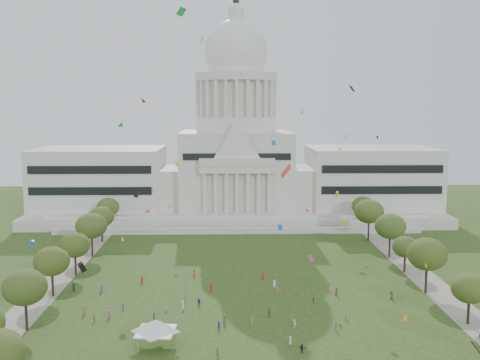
# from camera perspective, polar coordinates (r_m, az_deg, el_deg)

# --- Properties ---
(ground) EXTENTS (400.00, 400.00, 0.00)m
(ground) POSITION_cam_1_polar(r_m,az_deg,el_deg) (120.70, 0.50, -14.29)
(ground) COLOR #2D4415
(ground) RESTS_ON ground
(capitol) EXTENTS (160.00, 64.50, 91.30)m
(capitol) POSITION_cam_1_polar(r_m,az_deg,el_deg) (226.66, -0.39, 1.89)
(capitol) COLOR silver
(capitol) RESTS_ON ground
(path_left) EXTENTS (8.00, 160.00, 0.04)m
(path_left) POSITION_cam_1_polar(r_m,az_deg,el_deg) (155.38, -18.12, -9.60)
(path_left) COLOR gray
(path_left) RESTS_ON ground
(path_right) EXTENTS (8.00, 160.00, 0.04)m
(path_right) POSITION_cam_1_polar(r_m,az_deg,el_deg) (157.55, 18.11, -9.36)
(path_right) COLOR gray
(path_right) RESTS_ON ground
(row_tree_l_1) EXTENTS (8.86, 8.86, 12.59)m
(row_tree_l_1) POSITION_cam_1_polar(r_m,az_deg,el_deg) (121.72, -21.02, -10.15)
(row_tree_l_1) COLOR black
(row_tree_l_1) RESTS_ON ground
(row_tree_r_1) EXTENTS (7.58, 7.58, 10.78)m
(row_tree_r_1) POSITION_cam_1_polar(r_m,az_deg,el_deg) (126.53, 22.30, -10.15)
(row_tree_r_1) COLOR black
(row_tree_r_1) RESTS_ON ground
(row_tree_l_2) EXTENTS (8.42, 8.42, 11.97)m
(row_tree_l_2) POSITION_cam_1_polar(r_m,az_deg,el_deg) (140.55, -18.60, -7.85)
(row_tree_l_2) COLOR black
(row_tree_l_2) RESTS_ON ground
(row_tree_r_2) EXTENTS (9.55, 9.55, 13.58)m
(row_tree_r_2) POSITION_cam_1_polar(r_m,az_deg,el_deg) (142.33, 18.49, -7.17)
(row_tree_r_2) COLOR black
(row_tree_r_2) RESTS_ON ground
(row_tree_l_3) EXTENTS (8.12, 8.12, 11.55)m
(row_tree_l_3) POSITION_cam_1_polar(r_m,az_deg,el_deg) (155.77, -16.44, -6.36)
(row_tree_l_3) COLOR black
(row_tree_l_3) RESTS_ON ground
(row_tree_r_3) EXTENTS (7.01, 7.01, 9.98)m
(row_tree_r_3) POSITION_cam_1_polar(r_m,az_deg,el_deg) (158.65, 16.45, -6.53)
(row_tree_r_3) COLOR black
(row_tree_r_3) RESTS_ON ground
(row_tree_l_4) EXTENTS (9.29, 9.29, 13.21)m
(row_tree_l_4) POSITION_cam_1_polar(r_m,az_deg,el_deg) (172.97, -14.87, -4.52)
(row_tree_l_4) COLOR black
(row_tree_l_4) RESTS_ON ground
(row_tree_r_4) EXTENTS (9.19, 9.19, 13.06)m
(row_tree_r_4) POSITION_cam_1_polar(r_m,az_deg,el_deg) (172.74, 15.02, -4.57)
(row_tree_r_4) COLOR black
(row_tree_r_4) RESTS_ON ground
(row_tree_l_5) EXTENTS (8.33, 8.33, 11.85)m
(row_tree_l_5) POSITION_cam_1_polar(r_m,az_deg,el_deg) (191.14, -13.89, -3.63)
(row_tree_l_5) COLOR black
(row_tree_l_5) RESTS_ON ground
(row_tree_r_5) EXTENTS (9.82, 9.82, 13.96)m
(row_tree_r_5) POSITION_cam_1_polar(r_m,az_deg,el_deg) (191.32, 12.98, -3.13)
(row_tree_r_5) COLOR black
(row_tree_r_5) RESTS_ON ground
(row_tree_l_6) EXTENTS (8.19, 8.19, 11.64)m
(row_tree_l_6) POSITION_cam_1_polar(r_m,az_deg,el_deg) (208.92, -13.26, -2.70)
(row_tree_l_6) COLOR black
(row_tree_l_6) RESTS_ON ground
(row_tree_r_6) EXTENTS (8.42, 8.42, 11.97)m
(row_tree_r_6) POSITION_cam_1_polar(r_m,az_deg,el_deg) (209.28, 12.42, -2.59)
(row_tree_r_6) COLOR black
(row_tree_r_6) RESTS_ON ground
(event_tent) EXTENTS (10.38, 10.38, 5.39)m
(event_tent) POSITION_cam_1_polar(r_m,az_deg,el_deg) (109.49, -8.57, -14.38)
(event_tent) COLOR #4C4C4C
(event_tent) RESTS_ON ground
(person_0) EXTENTS (1.13, 1.12, 1.97)m
(person_0) POSITION_cam_1_polar(r_m,az_deg,el_deg) (138.41, 15.14, -11.21)
(person_0) COLOR #33723F
(person_0) RESTS_ON ground
(person_2) EXTENTS (1.05, 1.04, 1.88)m
(person_2) POSITION_cam_1_polar(r_m,az_deg,el_deg) (138.10, 9.82, -11.11)
(person_2) COLOR #4C4C51
(person_2) RESTS_ON ground
(person_3) EXTENTS (0.98, 1.21, 1.66)m
(person_3) POSITION_cam_1_polar(r_m,az_deg,el_deg) (118.56, 5.54, -14.31)
(person_3) COLOR silver
(person_3) RESTS_ON ground
(person_4) EXTENTS (0.96, 1.26, 1.90)m
(person_4) POSITION_cam_1_polar(r_m,az_deg,el_deg) (123.73, 2.98, -13.26)
(person_4) COLOR olive
(person_4) RESTS_ON ground
(person_5) EXTENTS (1.51, 1.51, 1.65)m
(person_5) POSITION_cam_1_polar(r_m,az_deg,el_deg) (130.08, -4.19, -12.27)
(person_5) COLOR navy
(person_5) RESTS_ON ground
(person_6) EXTENTS (0.75, 0.95, 1.72)m
(person_6) POSITION_cam_1_polar(r_m,az_deg,el_deg) (110.78, 5.14, -15.92)
(person_6) COLOR silver
(person_6) RESTS_ON ground
(person_7) EXTENTS (0.85, 0.86, 1.92)m
(person_7) POSITION_cam_1_polar(r_m,az_deg,el_deg) (105.33, -2.30, -17.13)
(person_7) COLOR #4C4C51
(person_7) RESTS_ON ground
(person_8) EXTENTS (0.74, 0.47, 1.51)m
(person_8) POSITION_cam_1_polar(r_m,az_deg,el_deg) (127.82, -7.51, -12.71)
(person_8) COLOR silver
(person_8) RESTS_ON ground
(person_9) EXTENTS (0.92, 1.18, 1.62)m
(person_9) POSITION_cam_1_polar(r_m,az_deg,el_deg) (118.19, 9.72, -14.47)
(person_9) COLOR #4C4C51
(person_9) RESTS_ON ground
(person_10) EXTENTS (0.50, 0.84, 1.38)m
(person_10) POSITION_cam_1_polar(r_m,az_deg,el_deg) (132.51, 7.46, -11.99)
(person_10) COLOR navy
(person_10) RESTS_ON ground
(person_11) EXTENTS (1.62, 1.38, 1.66)m
(person_11) POSITION_cam_1_polar(r_m,az_deg,el_deg) (107.79, 6.30, -16.64)
(person_11) COLOR #26262B
(person_11) RESTS_ON ground
(distant_crowd) EXTENTS (62.93, 35.58, 1.95)m
(distant_crowd) POSITION_cam_1_polar(r_m,az_deg,el_deg) (135.02, -5.00, -11.49)
(distant_crowd) COLOR olive
(distant_crowd) RESTS_ON ground
(kite_swarm) EXTENTS (96.06, 111.77, 64.85)m
(kite_swarm) POSITION_cam_1_polar(r_m,az_deg,el_deg) (119.10, 0.90, -1.65)
(kite_swarm) COLOR black
(kite_swarm) RESTS_ON ground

